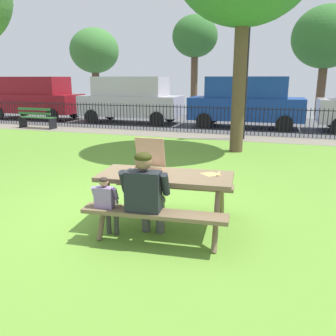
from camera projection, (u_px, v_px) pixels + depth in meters
The scene contains 17 objects.
ground at pixel (170, 176), 7.48m from camera, with size 28.00×12.15×0.02m, color #649633.
cobblestone_walkway at pixel (215, 137), 12.44m from camera, with size 28.00×1.40×0.01m, color gray.
street_asphalt at pixel (230, 124), 15.99m from camera, with size 28.00×6.29×0.01m, color #515154.
picnic_table_foreground at pixel (165, 186), 4.76m from camera, with size 1.91×1.62×0.79m.
pizza_box_open at pixel (147, 165), 4.75m from camera, with size 0.42×0.48×0.47m.
pizza_slice_on_table at pixel (212, 174), 4.71m from camera, with size 0.23×0.19×0.02m.
adult_at_table at pixel (146, 193), 4.30m from camera, with size 0.62×0.61×1.19m.
child_at_table at pixel (107, 201), 4.42m from camera, with size 0.34×0.34×0.85m.
iron_fence_streetside at pixel (219, 120), 12.95m from camera, with size 23.54×0.03×1.03m.
park_bench_left at pixel (37, 118), 14.38m from camera, with size 1.62×0.52×0.85m.
lamp_post_walkway at pixel (247, 55), 11.23m from camera, with size 0.28×0.28×4.54m.
parked_car_far_left at pixel (35, 97), 17.46m from camera, with size 4.60×1.95×2.08m.
parked_car_left at pixel (131, 99), 15.93m from camera, with size 4.60×1.95×2.08m.
parked_car_center at pixel (246, 101), 14.41m from camera, with size 4.62×1.99×2.08m.
far_tree_left at pixel (94, 51), 22.39m from camera, with size 3.11×3.11×5.11m.
far_tree_midleft at pixel (195, 38), 20.30m from camera, with size 2.63×2.63×5.55m.
far_tree_center at pixel (326, 38), 18.27m from camera, with size 3.56×3.56×5.70m.
Camera 1 is at (2.16, -4.79, 2.04)m, focal length 37.34 mm.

